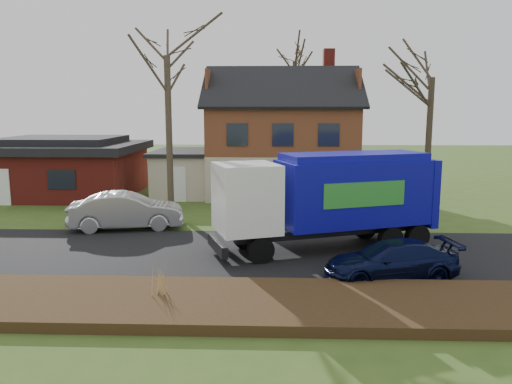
{
  "coord_description": "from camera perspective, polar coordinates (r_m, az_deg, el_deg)",
  "views": [
    {
      "loc": [
        1.52,
        -18.27,
        5.4
      ],
      "look_at": [
        0.76,
        2.5,
        1.97
      ],
      "focal_mm": 35.0,
      "sensor_mm": 36.0,
      "label": 1
    }
  ],
  "objects": [
    {
      "name": "navy_wagon",
      "position": [
        16.68,
        15.16,
        -7.59
      ],
      "size": [
        4.59,
        2.62,
        1.25
      ],
      "primitive_type": "imported",
      "rotation": [
        0.0,
        0.0,
        -1.36
      ],
      "color": "black",
      "rests_on": "ground"
    },
    {
      "name": "ground",
      "position": [
        19.11,
        -2.57,
        -7.05
      ],
      "size": [
        120.0,
        120.0,
        0.0
      ],
      "primitive_type": "plane",
      "color": "#37521B",
      "rests_on": "ground"
    },
    {
      "name": "tree_front_east",
      "position": [
        28.21,
        19.62,
        14.58
      ],
      "size": [
        3.64,
        3.64,
        10.11
      ],
      "color": "#3A3023",
      "rests_on": "ground"
    },
    {
      "name": "tree_back",
      "position": [
        39.48,
        4.49,
        16.39
      ],
      "size": [
        3.88,
        3.88,
        12.29
      ],
      "color": "#3E3225",
      "rests_on": "ground"
    },
    {
      "name": "mulch_verge",
      "position": [
        14.07,
        -4.37,
        -12.56
      ],
      "size": [
        80.0,
        3.5,
        0.3
      ],
      "primitive_type": "cube",
      "color": "black",
      "rests_on": "ground"
    },
    {
      "name": "garbage_truck",
      "position": [
        19.49,
        8.61,
        -0.29
      ],
      "size": [
        9.03,
        5.14,
        3.75
      ],
      "rotation": [
        0.0,
        0.0,
        0.34
      ],
      "color": "black",
      "rests_on": "ground"
    },
    {
      "name": "silver_sedan",
      "position": [
        23.56,
        -14.56,
        -2.1
      ],
      "size": [
        5.34,
        2.76,
        1.68
      ],
      "primitive_type": "imported",
      "rotation": [
        0.0,
        0.0,
        1.77
      ],
      "color": "#A8ACB0",
      "rests_on": "ground"
    },
    {
      "name": "grass_clump_mid",
      "position": [
        14.36,
        -10.96,
        -9.83
      ],
      "size": [
        0.3,
        0.25,
        0.84
      ],
      "color": "tan",
      "rests_on": "mulch_verge"
    },
    {
      "name": "tree_front_west",
      "position": [
        27.44,
        -10.23,
        17.6
      ],
      "size": [
        3.84,
        3.84,
        11.4
      ],
      "color": "#443728",
      "rests_on": "ground"
    },
    {
      "name": "road",
      "position": [
        19.1,
        -2.57,
        -7.02
      ],
      "size": [
        80.0,
        7.0,
        0.02
      ],
      "primitive_type": "cube",
      "color": "black",
      "rests_on": "ground"
    },
    {
      "name": "main_house",
      "position": [
        32.2,
        2.06,
        6.92
      ],
      "size": [
        12.95,
        8.95,
        9.26
      ],
      "color": "beige",
      "rests_on": "ground"
    },
    {
      "name": "ranch_house",
      "position": [
        34.25,
        -21.19,
        2.73
      ],
      "size": [
        9.8,
        8.2,
        3.7
      ],
      "color": "maroon",
      "rests_on": "ground"
    }
  ]
}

